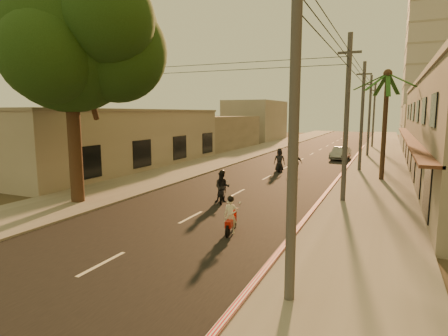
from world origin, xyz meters
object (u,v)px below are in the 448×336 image
Objects in this scene: scooter_mid_a at (222,188)px; scooter_far_a at (279,161)px; palm_tree at (387,80)px; scooter_red at (231,217)px; parked_car at (340,153)px; broadleaf_tree at (77,42)px; scooter_mid_b at (296,163)px.

scooter_far_a is (-0.07, 11.92, 0.07)m from scooter_mid_a.
palm_tree reaches higher than scooter_mid_a.
scooter_red is 27.26m from parked_car.
scooter_far_a is (6.66, 15.15, -7.58)m from broadleaf_tree.
scooter_red is 16.90m from scooter_far_a.
scooter_red is 0.89× the size of scooter_mid_a.
broadleaf_tree is 18.20m from scooter_far_a.
palm_tree is at bearing 35.45° from scooter_mid_a.
broadleaf_tree reaches higher than parked_car.
scooter_red is 5.40m from scooter_mid_a.
palm_tree is 4.13× the size of scooter_far_a.
scooter_mid_a is at bearing -126.56° from palm_tree.
parked_car is (3.70, 10.54, -0.24)m from scooter_far_a.
scooter_mid_a is at bearing -104.48° from scooter_mid_b.
broadleaf_tree is at bearing 161.65° from scooter_red.
parked_car is at bearing 109.79° from palm_tree.
scooter_red is 0.86× the size of scooter_mid_b.
palm_tree is 10.20m from scooter_far_a.
broadleaf_tree reaches higher than scooter_mid_b.
broadleaf_tree is at bearing -105.42° from parked_car.
scooter_mid_a is at bearing -92.64° from parked_car.
broadleaf_tree is at bearing -136.52° from palm_tree.
scooter_far_a reaches higher than scooter_mid_b.
palm_tree is 4.51× the size of scooter_mid_a.
scooter_far_a is at bearing -102.81° from parked_car.
scooter_mid_b is at bearing 61.04° from broadleaf_tree.
palm_tree is 4.39× the size of scooter_mid_b.
palm_tree is at bearing 61.97° from scooter_red.
broadleaf_tree is 2.91× the size of parked_car.
scooter_mid_a is at bearing 25.62° from broadleaf_tree.
parked_car is at bearing 78.84° from scooter_red.
scooter_mid_b is (-6.47, 0.86, -6.32)m from palm_tree.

